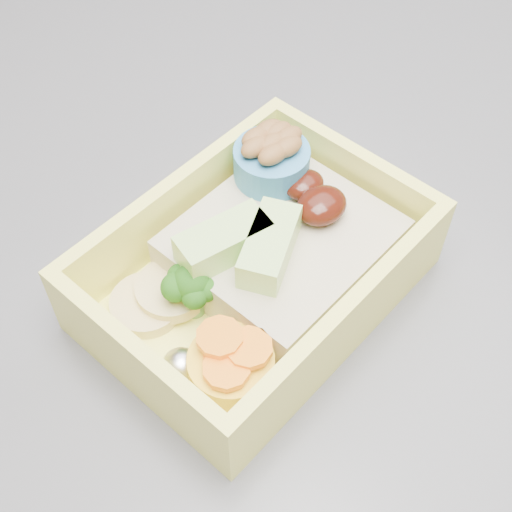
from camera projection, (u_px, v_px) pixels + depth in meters
bento_box at (260, 261)px, 0.44m from camera, size 0.22×0.18×0.07m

